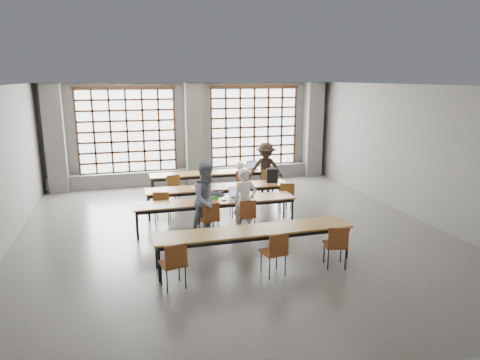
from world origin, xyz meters
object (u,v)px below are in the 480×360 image
object	(u,v)px
student_male	(245,201)
desk_row_d	(255,232)
desk_row_c	(216,203)
chair_front_right	(247,213)
mouse	(253,197)
phone	(224,200)
chair_near_right	(336,242)
chair_back_left	(172,185)
green_box	(213,198)
chair_front_left	(210,216)
laptop_back	(252,167)
desk_row_b	(218,189)
chair_mid_left	(162,204)
red_pouch	(173,261)
desk_row_a	(213,174)
chair_near_mid	(275,249)
student_back	(266,169)
student_female	(208,200)
chair_back_right	(267,179)
chair_back_mid	(242,181)
laptop_front	(236,195)
chair_near_left	(174,261)
backpack	(272,175)
chair_mid_right	(286,194)

from	to	relation	value
student_male	desk_row_d	bearing A→B (deg)	-100.72
desk_row_c	chair_front_right	size ratio (longest dim) A/B	4.55
mouse	phone	world-z (taller)	mouse
desk_row_c	mouse	distance (m)	0.95
desk_row_c	chair_near_right	xyz separation A→B (m)	(1.77, -2.87, -0.13)
chair_back_left	green_box	size ratio (longest dim) A/B	3.52
desk_row_c	desk_row_d	distance (m)	2.26
chair_front_left	student_male	bearing A→B (deg)	8.22
desk_row_d	laptop_back	xyz separation A→B (m)	(1.68, 5.51, 0.13)
chair_near_right	desk_row_b	bearing A→B (deg)	108.57
chair_mid_left	red_pouch	xyz separation A→B (m)	(-0.16, -3.48, -0.04)
desk_row_a	laptop_back	xyz separation A→B (m)	(1.35, 0.11, 0.13)
red_pouch	chair_near_mid	bearing A→B (deg)	-2.34
green_box	student_back	bearing A→B (deg)	48.65
student_back	chair_near_mid	bearing A→B (deg)	-91.68
chair_back_left	student_male	xyz separation A→B (m)	(1.37, -3.03, 0.26)
mouse	desk_row_b	bearing A→B (deg)	113.87
green_box	red_pouch	distance (m)	3.20
student_female	student_male	bearing A→B (deg)	-18.54
phone	red_pouch	distance (m)	3.14
chair_back_right	phone	bearing A→B (deg)	-127.74
student_male	mouse	xyz separation A→B (m)	(0.35, 0.48, -0.04)
desk_row_b	laptop_back	xyz separation A→B (m)	(1.60, 1.96, 0.13)
desk_row_a	student_back	size ratio (longest dim) A/B	2.38
student_female	chair_back_mid	bearing A→B (deg)	42.17
chair_front_left	phone	xyz separation A→B (m)	(0.47, 0.53, 0.20)
chair_near_mid	desk_row_c	bearing A→B (deg)	99.82
phone	laptop_front	bearing A→B (deg)	29.40
chair_back_mid	chair_front_left	distance (m)	3.58
desk_row_c	student_male	distance (m)	0.79
chair_near_mid	student_male	bearing A→B (deg)	87.52
student_back	mouse	distance (m)	2.96
desk_row_b	desk_row_d	distance (m)	3.56
chair_near_left	backpack	bearing A→B (deg)	51.56
desk_row_d	laptop_back	world-z (taller)	laptop_back
chair_back_left	green_box	world-z (taller)	chair_back_left
desk_row_a	chair_back_left	bearing A→B (deg)	-155.62
desk_row_a	phone	bearing A→B (deg)	-97.66
desk_row_c	mouse	world-z (taller)	mouse
chair_near_right	student_back	distance (m)	5.56
chair_near_mid	phone	xyz separation A→B (m)	(-0.32, 2.77, 0.20)
desk_row_d	chair_back_mid	size ratio (longest dim) A/B	4.55
chair_near_left	red_pouch	bearing A→B (deg)	101.52
mouse	student_back	bearing A→B (deg)	64.65
desk_row_d	chair_mid_right	xyz separation A→B (m)	(1.86, 2.93, -0.13)
student_male	chair_back_left	bearing A→B (deg)	113.80
chair_mid_right	chair_front_left	size ratio (longest dim) A/B	1.00
chair_near_right	red_pouch	xyz separation A→B (m)	(-3.18, 0.08, -0.04)
student_male	red_pouch	distance (m)	3.07
chair_front_right	chair_mid_right	bearing A→B (deg)	40.42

